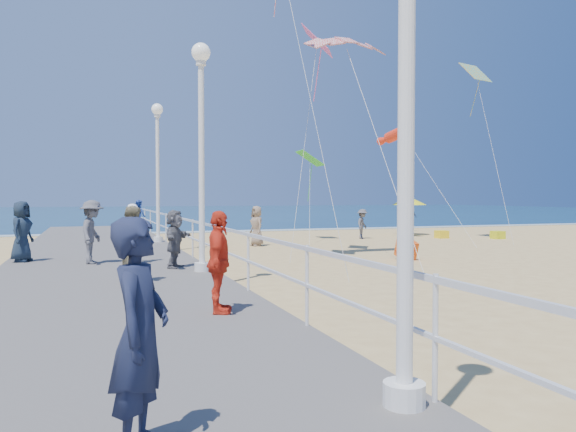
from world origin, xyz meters
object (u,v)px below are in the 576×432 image
object	(u,v)px
spectator_0	(140,334)
spectator_3	(219,262)
lamp_post_near	(407,13)
spectator_1	(134,244)
beach_walker_a	(362,224)
beach_walker_c	(257,226)
toddler_held	(139,215)
spectator_2	(92,232)
beach_umbrella	(409,201)
spectator_5	(175,239)
lamp_post_mid	(201,132)
box_kite	(406,251)
beach_walker_b	(408,217)
lamp_post_far	(158,157)
woman_holding_toddler	(134,233)
spectator_4	(22,231)
beach_chair_right	(498,235)
beach_chair_left	(442,234)

from	to	relation	value
spectator_0	spectator_3	world-z (taller)	spectator_0
lamp_post_near	spectator_1	world-z (taller)	lamp_post_near
beach_walker_a	beach_walker_c	distance (m)	6.64
toddler_held	beach_walker_a	xyz separation A→B (m)	(11.85, 10.23, -0.90)
spectator_0	spectator_3	size ratio (longest dim) A/B	1.05
spectator_2	beach_walker_c	distance (m)	10.44
spectator_3	beach_umbrella	bearing A→B (deg)	-22.05
spectator_5	beach_walker_c	size ratio (longest dim) A/B	0.82
lamp_post_mid	box_kite	bearing A→B (deg)	24.52
spectator_0	beach_umbrella	bearing A→B (deg)	-12.47
spectator_2	beach_walker_c	size ratio (longest dim) A/B	0.95
spectator_5	toddler_held	bearing A→B (deg)	54.01
beach_walker_b	toddler_held	bearing A→B (deg)	78.75
lamp_post_far	beach_umbrella	world-z (taller)	lamp_post_far
lamp_post_mid	spectator_5	size ratio (longest dim) A/B	3.71
spectator_1	beach_walker_c	xyz separation A→B (m)	(5.99, 11.55, -0.31)
spectator_0	beach_walker_a	size ratio (longest dim) A/B	1.06
beach_walker_b	box_kite	xyz separation A→B (m)	(-8.53, -13.81, -0.58)
woman_holding_toddler	spectator_1	size ratio (longest dim) A/B	1.00
lamp_post_mid	box_kite	distance (m)	9.04
lamp_post_near	spectator_1	size ratio (longest dim) A/B	3.38
lamp_post_mid	spectator_4	xyz separation A→B (m)	(-4.22, 3.52, -2.44)
beach_walker_b	beach_chair_right	xyz separation A→B (m)	(0.90, -7.06, -0.68)
spectator_3	beach_walker_c	xyz separation A→B (m)	(5.01, 15.15, -0.30)
toddler_held	beach_chair_left	xyz separation A→B (m)	(15.88, 9.20, -1.46)
toddler_held	beach_chair_left	world-z (taller)	toddler_held
lamp_post_far	spectator_5	distance (m)	8.55
beach_umbrella	beach_chair_left	world-z (taller)	beach_umbrella
lamp_post_mid	beach_walker_b	distance (m)	23.83
spectator_2	beach_walker_a	xyz separation A→B (m)	(13.03, 10.16, -0.47)
spectator_0	beach_chair_right	size ratio (longest dim) A/B	2.94
spectator_1	beach_walker_b	world-z (taller)	spectator_1
beach_walker_a	spectator_5	bearing A→B (deg)	-178.66
toddler_held	spectator_5	size ratio (longest dim) A/B	0.57
lamp_post_far	spectator_2	bearing A→B (deg)	-110.26
spectator_0	spectator_3	xyz separation A→B (m)	(1.50, 4.30, -0.04)
spectator_3	box_kite	size ratio (longest dim) A/B	2.58
toddler_held	spectator_3	size ratio (longest dim) A/B	0.53
spectator_2	beach_chair_left	distance (m)	19.38
lamp_post_mid	spectator_3	world-z (taller)	lamp_post_mid
beach_walker_b	beach_chair_right	distance (m)	7.15
spectator_1	box_kite	xyz separation A→B (m)	(9.27, 4.69, -0.89)
lamp_post_near	spectator_2	bearing A→B (deg)	102.01
beach_chair_left	beach_chair_right	xyz separation A→B (m)	(2.43, -1.32, 0.00)
spectator_2	spectator_5	bearing A→B (deg)	-114.68
lamp_post_far	spectator_2	xyz separation A→B (m)	(-2.43, -6.58, -2.43)
woman_holding_toddler	beach_walker_c	world-z (taller)	woman_holding_toddler
lamp_post_near	spectator_0	size ratio (longest dim) A/B	3.29
spectator_0	beach_chair_left	world-z (taller)	spectator_0
beach_walker_b	spectator_2	bearing A→B (deg)	76.75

